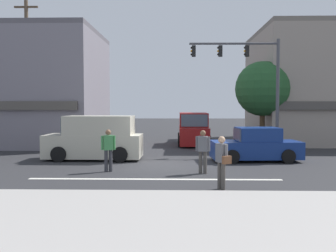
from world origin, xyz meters
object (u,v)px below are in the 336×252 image
(utility_pole_near_left, at_px, (27,73))
(pedestrian_mid_crossing, at_px, (108,148))
(pedestrian_foreground_with_bag, at_px, (222,159))
(sedan_waiting_far, at_px, (256,146))
(street_tree, at_px, (263,89))
(traffic_light_mast, at_px, (254,74))
(van_crossing_center, at_px, (96,139))
(pedestrian_far_side, at_px, (203,149))
(van_crossing_leftbound, at_px, (193,130))

(utility_pole_near_left, height_order, pedestrian_mid_crossing, utility_pole_near_left)
(pedestrian_foreground_with_bag, bearing_deg, sedan_waiting_far, 70.10)
(street_tree, xyz_separation_m, traffic_light_mast, (-1.19, -3.29, 0.66))
(pedestrian_mid_crossing, bearing_deg, van_crossing_center, 109.64)
(traffic_light_mast, bearing_deg, pedestrian_mid_crossing, -137.99)
(pedestrian_mid_crossing, height_order, pedestrian_far_side, same)
(van_crossing_leftbound, bearing_deg, pedestrian_far_side, -90.35)
(pedestrian_far_side, bearing_deg, sedan_waiting_far, 52.03)
(utility_pole_near_left, height_order, sedan_waiting_far, utility_pole_near_left)
(pedestrian_foreground_with_bag, xyz_separation_m, pedestrian_far_side, (-0.40, 2.89, -0.00))
(traffic_light_mast, xyz_separation_m, sedan_waiting_far, (-0.44, -3.05, -3.59))
(van_crossing_leftbound, xyz_separation_m, pedestrian_far_side, (-0.07, -10.98, -0.06))
(van_crossing_center, distance_m, pedestrian_foreground_with_bag, 8.54)
(street_tree, xyz_separation_m, pedestrian_far_side, (-4.34, -9.81, -2.69))
(van_crossing_leftbound, distance_m, pedestrian_foreground_with_bag, 13.88)
(van_crossing_center, height_order, pedestrian_far_side, van_crossing_center)
(pedestrian_far_side, bearing_deg, traffic_light_mast, 64.21)
(traffic_light_mast, height_order, sedan_waiting_far, traffic_light_mast)
(street_tree, height_order, utility_pole_near_left, utility_pole_near_left)
(utility_pole_near_left, height_order, pedestrian_far_side, utility_pole_near_left)
(street_tree, height_order, pedestrian_foreground_with_bag, street_tree)
(traffic_light_mast, height_order, van_crossing_center, traffic_light_mast)
(sedan_waiting_far, xyz_separation_m, pedestrian_far_side, (-2.71, -3.47, 0.24))
(street_tree, distance_m, pedestrian_far_side, 11.06)
(street_tree, relative_size, van_crossing_center, 1.16)
(van_crossing_leftbound, bearing_deg, pedestrian_mid_crossing, -109.51)
(traffic_light_mast, bearing_deg, pedestrian_foreground_with_bag, -106.26)
(utility_pole_near_left, xyz_separation_m, van_crossing_leftbound, (9.98, 2.73, -3.55))
(traffic_light_mast, relative_size, pedestrian_far_side, 3.71)
(sedan_waiting_far, bearing_deg, street_tree, 75.54)
(street_tree, bearing_deg, sedan_waiting_far, -104.46)
(pedestrian_foreground_with_bag, bearing_deg, van_crossing_leftbound, 91.39)
(van_crossing_center, relative_size, van_crossing_leftbound, 1.01)
(street_tree, relative_size, sedan_waiting_far, 1.27)
(traffic_light_mast, xyz_separation_m, pedestrian_mid_crossing, (-6.85, -6.17, -3.35))
(pedestrian_mid_crossing, relative_size, pedestrian_far_side, 1.00)
(van_crossing_center, distance_m, pedestrian_far_side, 6.21)
(sedan_waiting_far, xyz_separation_m, pedestrian_foreground_with_bag, (-2.30, -6.36, 0.24))
(sedan_waiting_far, relative_size, pedestrian_mid_crossing, 2.52)
(utility_pole_near_left, xyz_separation_m, pedestrian_mid_crossing, (6.21, -7.90, -3.60))
(utility_pole_near_left, relative_size, pedestrian_foreground_with_bag, 5.27)
(pedestrian_foreground_with_bag, distance_m, pedestrian_mid_crossing, 5.23)
(van_crossing_center, xyz_separation_m, van_crossing_leftbound, (4.99, 7.20, 0.00))
(traffic_light_mast, bearing_deg, utility_pole_near_left, 172.45)
(traffic_light_mast, bearing_deg, van_crossing_leftbound, 124.66)
(traffic_light_mast, distance_m, van_crossing_center, 9.14)
(utility_pole_near_left, xyz_separation_m, pedestrian_foreground_with_bag, (10.31, -11.15, -3.60))
(van_crossing_center, bearing_deg, street_tree, 33.04)
(pedestrian_foreground_with_bag, relative_size, pedestrian_mid_crossing, 1.00)
(pedestrian_far_side, bearing_deg, van_crossing_leftbound, 89.65)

